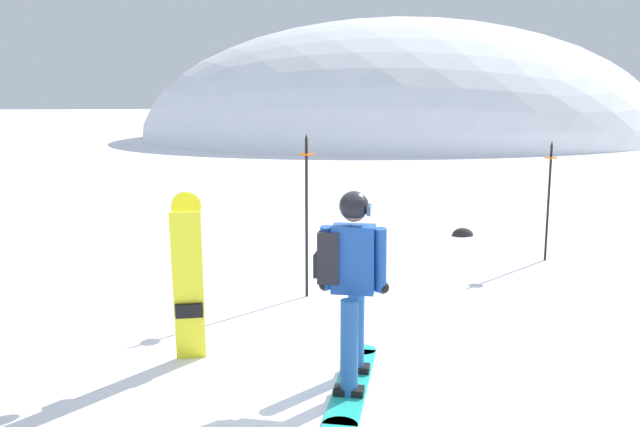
{
  "coord_description": "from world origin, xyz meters",
  "views": [
    {
      "loc": [
        -1.38,
        -5.64,
        2.48
      ],
      "look_at": [
        -0.11,
        2.69,
        1.0
      ],
      "focal_mm": 37.07,
      "sensor_mm": 36.0,
      "label": 1
    }
  ],
  "objects_px": {
    "piste_marker_far": "(549,193)",
    "piste_marker_near": "(307,205)",
    "rock_dark": "(463,235)",
    "snowboarder_main": "(350,283)",
    "spare_snowboard": "(188,279)"
  },
  "relations": [
    {
      "from": "snowboarder_main",
      "to": "spare_snowboard",
      "type": "xyz_separation_m",
      "value": [
        -1.39,
        0.69,
        -0.09
      ]
    },
    {
      "from": "piste_marker_far",
      "to": "rock_dark",
      "type": "distance_m",
      "value": 2.32
    },
    {
      "from": "snowboarder_main",
      "to": "piste_marker_near",
      "type": "bearing_deg",
      "value": 90.47
    },
    {
      "from": "snowboarder_main",
      "to": "piste_marker_far",
      "type": "height_order",
      "value": "piste_marker_far"
    },
    {
      "from": "piste_marker_near",
      "to": "rock_dark",
      "type": "bearing_deg",
      "value": 44.89
    },
    {
      "from": "piste_marker_near",
      "to": "piste_marker_far",
      "type": "relative_size",
      "value": 1.11
    },
    {
      "from": "spare_snowboard",
      "to": "piste_marker_far",
      "type": "xyz_separation_m",
      "value": [
        5.26,
        3.27,
        0.23
      ]
    },
    {
      "from": "spare_snowboard",
      "to": "piste_marker_near",
      "type": "bearing_deg",
      "value": 55.05
    },
    {
      "from": "snowboarder_main",
      "to": "rock_dark",
      "type": "bearing_deg",
      "value": 61.04
    },
    {
      "from": "spare_snowboard",
      "to": "rock_dark",
      "type": "height_order",
      "value": "spare_snowboard"
    },
    {
      "from": "spare_snowboard",
      "to": "piste_marker_far",
      "type": "distance_m",
      "value": 6.2
    },
    {
      "from": "snowboarder_main",
      "to": "rock_dark",
      "type": "relative_size",
      "value": 4.5
    },
    {
      "from": "piste_marker_near",
      "to": "rock_dark",
      "type": "distance_m",
      "value": 4.82
    },
    {
      "from": "spare_snowboard",
      "to": "piste_marker_near",
      "type": "height_order",
      "value": "piste_marker_near"
    },
    {
      "from": "piste_marker_far",
      "to": "piste_marker_near",
      "type": "bearing_deg",
      "value": -161.32
    }
  ]
}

